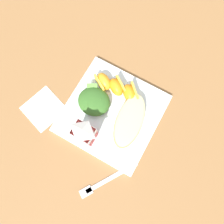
{
  "coord_description": "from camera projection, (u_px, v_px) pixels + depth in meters",
  "views": [
    {
      "loc": [
        -0.07,
        0.13,
        0.65
      ],
      "look_at": [
        0.0,
        0.0,
        0.03
      ],
      "focal_mm": 33.74,
      "sensor_mm": 36.0,
      "label": 1
    }
  ],
  "objects": [
    {
      "name": "metal_fork",
      "position": [
        104.0,
        182.0,
        0.61
      ],
      "size": [
        0.12,
        0.17,
        0.01
      ],
      "color": "silver",
      "rests_on": "ground"
    },
    {
      "name": "cheesy_pizza_bread",
      "position": [
        130.0,
        120.0,
        0.62
      ],
      "size": [
        0.1,
        0.18,
        0.04
      ],
      "color": "tan",
      "rests_on": "white_plate"
    },
    {
      "name": "orange_wedge_middle",
      "position": [
        117.0,
        87.0,
        0.65
      ],
      "size": [
        0.07,
        0.06,
        0.04
      ],
      "color": "orange",
      "rests_on": "white_plate"
    },
    {
      "name": "paper_napkin",
      "position": [
        44.0,
        109.0,
        0.67
      ],
      "size": [
        0.14,
        0.14,
        0.0
      ],
      "primitive_type": "cube",
      "rotation": [
        0.0,
        0.0,
        -0.3
      ],
      "color": "white",
      "rests_on": "ground"
    },
    {
      "name": "orange_wedge_front",
      "position": [
        130.0,
        93.0,
        0.64
      ],
      "size": [
        0.07,
        0.07,
        0.04
      ],
      "color": "orange",
      "rests_on": "white_plate"
    },
    {
      "name": "ground",
      "position": [
        112.0,
        114.0,
        0.66
      ],
      "size": [
        3.0,
        3.0,
        0.0
      ],
      "primitive_type": "plane",
      "color": "olive"
    },
    {
      "name": "white_plate",
      "position": [
        112.0,
        113.0,
        0.66
      ],
      "size": [
        0.28,
        0.28,
        0.02
      ],
      "primitive_type": "cube",
      "color": "silver",
      "rests_on": "ground"
    },
    {
      "name": "green_salad_pile",
      "position": [
        94.0,
        102.0,
        0.64
      ],
      "size": [
        0.1,
        0.1,
        0.04
      ],
      "color": "#336023",
      "rests_on": "white_plate"
    },
    {
      "name": "orange_wedge_rear",
      "position": [
        103.0,
        82.0,
        0.65
      ],
      "size": [
        0.07,
        0.06,
        0.04
      ],
      "color": "orange",
      "rests_on": "white_plate"
    },
    {
      "name": "milk_carton",
      "position": [
        84.0,
        133.0,
        0.57
      ],
      "size": [
        0.06,
        0.05,
        0.11
      ],
      "color": "#B7332D",
      "rests_on": "white_plate"
    }
  ]
}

